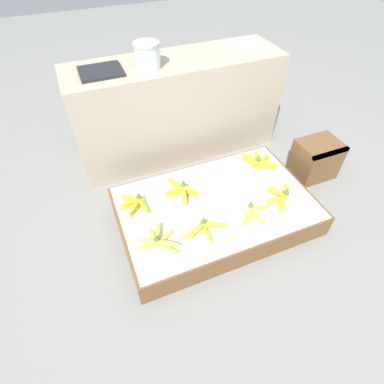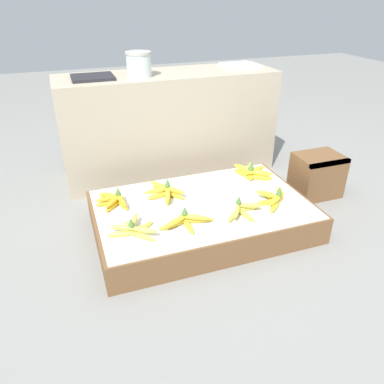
{
  "view_description": "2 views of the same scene",
  "coord_description": "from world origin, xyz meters",
  "px_view_note": "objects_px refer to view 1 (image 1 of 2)",
  "views": [
    {
      "loc": [
        -0.58,
        -1.04,
        1.45
      ],
      "look_at": [
        -0.15,
        0.01,
        0.29
      ],
      "focal_mm": 28.0,
      "sensor_mm": 36.0,
      "label": 1
    },
    {
      "loc": [
        -0.63,
        -1.61,
        1.17
      ],
      "look_at": [
        -0.05,
        0.03,
        0.22
      ],
      "focal_mm": 35.0,
      "sensor_mm": 36.0,
      "label": 2
    }
  ],
  "objects_px": {
    "banana_bunch_middle_right": "(258,161)",
    "banana_bunch_middle_midleft": "(182,190)",
    "banana_bunch_front_midleft": "(204,228)",
    "banana_bunch_front_right": "(281,195)",
    "banana_bunch_middle_left": "(135,203)",
    "foam_tray_white": "(246,44)",
    "banana_bunch_front_midright": "(254,212)",
    "glass_jar": "(147,56)",
    "banana_bunch_front_left": "(158,240)",
    "wooden_crate": "(316,159)"
  },
  "relations": [
    {
      "from": "banana_bunch_front_right",
      "to": "glass_jar",
      "type": "xyz_separation_m",
      "value": [
        -0.51,
        0.83,
        0.58
      ]
    },
    {
      "from": "banana_bunch_middle_midleft",
      "to": "banana_bunch_middle_left",
      "type": "bearing_deg",
      "value": 178.92
    },
    {
      "from": "wooden_crate",
      "to": "banana_bunch_middle_right",
      "type": "height_order",
      "value": "banana_bunch_middle_right"
    },
    {
      "from": "banana_bunch_middle_midleft",
      "to": "wooden_crate",
      "type": "bearing_deg",
      "value": -1.2
    },
    {
      "from": "banana_bunch_front_midleft",
      "to": "banana_bunch_front_right",
      "type": "bearing_deg",
      "value": 5.47
    },
    {
      "from": "banana_bunch_middle_left",
      "to": "foam_tray_white",
      "type": "distance_m",
      "value": 1.32
    },
    {
      "from": "banana_bunch_front_midright",
      "to": "banana_bunch_middle_left",
      "type": "bearing_deg",
      "value": 151.84
    },
    {
      "from": "banana_bunch_front_left",
      "to": "banana_bunch_middle_right",
      "type": "xyz_separation_m",
      "value": [
        0.8,
        0.35,
        0.01
      ]
    },
    {
      "from": "banana_bunch_middle_left",
      "to": "wooden_crate",
      "type": "bearing_deg",
      "value": -1.18
    },
    {
      "from": "glass_jar",
      "to": "banana_bunch_front_right",
      "type": "bearing_deg",
      "value": -58.36
    },
    {
      "from": "banana_bunch_front_midleft",
      "to": "glass_jar",
      "type": "xyz_separation_m",
      "value": [
        0.01,
        0.88,
        0.58
      ]
    },
    {
      "from": "banana_bunch_front_midleft",
      "to": "banana_bunch_middle_midleft",
      "type": "relative_size",
      "value": 1.12
    },
    {
      "from": "banana_bunch_middle_left",
      "to": "foam_tray_white",
      "type": "bearing_deg",
      "value": 32.77
    },
    {
      "from": "banana_bunch_front_midright",
      "to": "foam_tray_white",
      "type": "relative_size",
      "value": 1.03
    },
    {
      "from": "foam_tray_white",
      "to": "banana_bunch_middle_right",
      "type": "bearing_deg",
      "value": -106.42
    },
    {
      "from": "banana_bunch_front_midright",
      "to": "banana_bunch_middle_right",
      "type": "relative_size",
      "value": 1.03
    },
    {
      "from": "banana_bunch_middle_right",
      "to": "banana_bunch_middle_midleft",
      "type": "bearing_deg",
      "value": -174.48
    },
    {
      "from": "banana_bunch_front_midright",
      "to": "foam_tray_white",
      "type": "height_order",
      "value": "foam_tray_white"
    },
    {
      "from": "banana_bunch_front_left",
      "to": "banana_bunch_middle_midleft",
      "type": "distance_m",
      "value": 0.38
    },
    {
      "from": "banana_bunch_front_midleft",
      "to": "banana_bunch_front_right",
      "type": "distance_m",
      "value": 0.52
    },
    {
      "from": "banana_bunch_front_right",
      "to": "banana_bunch_middle_midleft",
      "type": "distance_m",
      "value": 0.59
    },
    {
      "from": "banana_bunch_front_left",
      "to": "banana_bunch_middle_midleft",
      "type": "bearing_deg",
      "value": 50.7
    },
    {
      "from": "banana_bunch_front_midleft",
      "to": "banana_bunch_front_midright",
      "type": "distance_m",
      "value": 0.3
    },
    {
      "from": "banana_bunch_middle_left",
      "to": "banana_bunch_middle_midleft",
      "type": "distance_m",
      "value": 0.28
    },
    {
      "from": "glass_jar",
      "to": "wooden_crate",
      "type": "bearing_deg",
      "value": -31.18
    },
    {
      "from": "wooden_crate",
      "to": "banana_bunch_middle_right",
      "type": "xyz_separation_m",
      "value": [
        -0.42,
        0.07,
        0.05
      ]
    },
    {
      "from": "banana_bunch_front_midright",
      "to": "banana_bunch_front_left",
      "type": "bearing_deg",
      "value": 177.73
    },
    {
      "from": "banana_bunch_front_left",
      "to": "banana_bunch_front_midright",
      "type": "relative_size",
      "value": 1.04
    },
    {
      "from": "banana_bunch_front_midleft",
      "to": "banana_bunch_front_midright",
      "type": "xyz_separation_m",
      "value": [
        0.3,
        -0.0,
        -0.0
      ]
    },
    {
      "from": "banana_bunch_middle_right",
      "to": "wooden_crate",
      "type": "bearing_deg",
      "value": -10.05
    },
    {
      "from": "banana_bunch_front_right",
      "to": "banana_bunch_middle_right",
      "type": "relative_size",
      "value": 1.0
    },
    {
      "from": "wooden_crate",
      "to": "banana_bunch_front_midleft",
      "type": "relative_size",
      "value": 0.98
    },
    {
      "from": "banana_bunch_front_midleft",
      "to": "banana_bunch_front_midright",
      "type": "relative_size",
      "value": 1.25
    },
    {
      "from": "banana_bunch_front_midleft",
      "to": "foam_tray_white",
      "type": "bearing_deg",
      "value": 53.22
    },
    {
      "from": "banana_bunch_middle_left",
      "to": "banana_bunch_middle_right",
      "type": "relative_size",
      "value": 0.94
    },
    {
      "from": "wooden_crate",
      "to": "banana_bunch_front_left",
      "type": "xyz_separation_m",
      "value": [
        -1.22,
        -0.27,
        0.05
      ]
    },
    {
      "from": "banana_bunch_front_midleft",
      "to": "banana_bunch_front_right",
      "type": "height_order",
      "value": "banana_bunch_front_right"
    },
    {
      "from": "glass_jar",
      "to": "banana_bunch_front_midleft",
      "type": "bearing_deg",
      "value": -90.35
    },
    {
      "from": "banana_bunch_front_midleft",
      "to": "banana_bunch_middle_right",
      "type": "relative_size",
      "value": 1.28
    },
    {
      "from": "glass_jar",
      "to": "banana_bunch_middle_left",
      "type": "bearing_deg",
      "value": -118.18
    },
    {
      "from": "banana_bunch_front_right",
      "to": "banana_bunch_middle_right",
      "type": "xyz_separation_m",
      "value": [
        0.04,
        0.32,
        0.0
      ]
    },
    {
      "from": "wooden_crate",
      "to": "banana_bunch_front_right",
      "type": "distance_m",
      "value": 0.52
    },
    {
      "from": "wooden_crate",
      "to": "banana_bunch_front_midright",
      "type": "xyz_separation_m",
      "value": [
        -0.67,
        -0.29,
        0.05
      ]
    },
    {
      "from": "banana_bunch_front_right",
      "to": "glass_jar",
      "type": "height_order",
      "value": "glass_jar"
    },
    {
      "from": "banana_bunch_front_midleft",
      "to": "banana_bunch_middle_left",
      "type": "bearing_deg",
      "value": 132.91
    },
    {
      "from": "banana_bunch_middle_midleft",
      "to": "foam_tray_white",
      "type": "relative_size",
      "value": 1.14
    },
    {
      "from": "banana_bunch_front_right",
      "to": "glass_jar",
      "type": "relative_size",
      "value": 1.42
    },
    {
      "from": "banana_bunch_middle_left",
      "to": "glass_jar",
      "type": "bearing_deg",
      "value": 61.82
    },
    {
      "from": "banana_bunch_middle_midleft",
      "to": "foam_tray_white",
      "type": "xyz_separation_m",
      "value": [
        0.74,
        0.66,
        0.52
      ]
    },
    {
      "from": "banana_bunch_front_right",
      "to": "foam_tray_white",
      "type": "bearing_deg",
      "value": 76.94
    }
  ]
}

